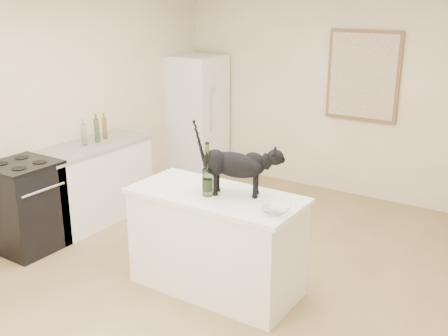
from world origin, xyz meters
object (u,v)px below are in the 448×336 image
(glass_bowl, at_px, (276,211))
(fridge, at_px, (197,116))
(stove, at_px, (26,207))
(black_cat, at_px, (235,168))
(wine_bottle, at_px, (207,172))

(glass_bowl, bearing_deg, fridge, 135.13)
(stove, distance_m, fridge, 2.98)
(black_cat, distance_m, wine_bottle, 0.23)
(stove, bearing_deg, wine_bottle, 8.92)
(black_cat, relative_size, wine_bottle, 1.63)
(wine_bottle, height_order, glass_bowl, wine_bottle)
(stove, xyz_separation_m, wine_bottle, (2.02, 0.32, 0.65))
(wine_bottle, bearing_deg, stove, -171.08)
(stove, relative_size, fridge, 0.53)
(fridge, bearing_deg, glass_bowl, -44.87)
(wine_bottle, bearing_deg, black_cat, 40.99)
(fridge, height_order, wine_bottle, fridge)
(fridge, distance_m, wine_bottle, 3.33)
(wine_bottle, relative_size, glass_bowl, 1.93)
(stove, bearing_deg, glass_bowl, 6.01)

